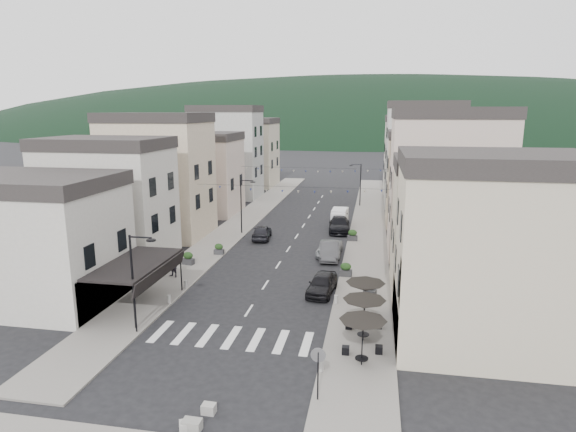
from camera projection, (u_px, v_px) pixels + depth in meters
name	position (u px, v px, depth m)	size (l,w,h in m)	color
ground	(221.00, 354.00, 26.62)	(700.00, 700.00, 0.00)	black
sidewalk_left	(244.00, 221.00, 58.68)	(4.00, 76.00, 0.12)	slate
sidewalk_right	(368.00, 226.00, 56.06)	(4.00, 76.00, 0.12)	slate
hill_backdrop	(364.00, 132.00, 315.00)	(640.00, 360.00, 70.00)	black
boutique_building	(27.00, 246.00, 33.27)	(12.00, 8.00, 8.00)	#BAB4AA
bistro_building	(489.00, 260.00, 26.87)	(10.00, 8.00, 10.00)	beige
boutique_awning	(139.00, 265.00, 32.03)	(3.77, 7.50, 3.28)	black
buildings_row_left	(204.00, 165.00, 64.13)	(10.20, 54.16, 14.00)	#BAB4AA
buildings_row_right	(430.00, 169.00, 57.92)	(10.20, 54.16, 14.50)	beige
cafe_terrace	(364.00, 304.00, 27.47)	(2.50, 8.10, 2.53)	black
streetlamp_left_near	(136.00, 273.00, 28.77)	(1.70, 0.56, 6.00)	black
streetlamp_left_far	(244.00, 201.00, 51.84)	(1.70, 0.56, 6.00)	black
streetlamp_right_far	(359.00, 180.00, 67.11)	(1.70, 0.56, 6.00)	black
traffic_sign	(318.00, 364.00, 21.83)	(0.70, 0.07, 2.70)	black
bollards	(247.00, 308.00, 31.82)	(11.66, 10.26, 0.60)	gray
bunting_near	(290.00, 190.00, 46.56)	(19.00, 0.28, 0.62)	black
bunting_far	(312.00, 171.00, 61.94)	(19.00, 0.28, 0.62)	black
parked_car_a	(322.00, 284.00, 35.33)	(1.76, 4.37, 1.49)	black
parked_car_b	(330.00, 250.00, 43.66)	(1.62, 4.64, 1.53)	#373739
parked_car_c	(329.00, 248.00, 44.67)	(2.20, 4.78, 1.33)	gray
parked_car_d	(339.00, 224.00, 53.53)	(2.26, 5.56, 1.61)	black
parked_car_e	(262.00, 232.00, 50.39)	(1.78, 4.43, 1.51)	black
delivery_van	(340.00, 217.00, 56.41)	(1.80, 4.30, 2.04)	silver
pedestrian_a	(164.00, 262.00, 39.24)	(0.72, 0.47, 1.98)	black
pedestrian_b	(173.00, 266.00, 38.38)	(0.90, 0.70, 1.86)	#26212C
concrete_block_a	(192.00, 425.00, 20.17)	(0.80, 0.50, 0.50)	gray
concrete_block_b	(209.00, 409.00, 21.34)	(0.60, 0.45, 0.45)	gray
concrete_block_c	(188.00, 426.00, 20.22)	(0.70, 0.50, 0.40)	#A09D98
planter_la	(188.00, 258.00, 41.69)	(1.08, 0.72, 1.11)	#2C2C2E
planter_lb	(219.00, 249.00, 44.68)	(0.92, 0.53, 1.01)	#323235
planter_ra	(370.00, 289.00, 34.65)	(1.02, 0.78, 1.01)	#313234
planter_rb	(346.00, 270.00, 38.73)	(1.02, 0.60, 1.11)	#2B2B2D
planter_rc	(353.00, 235.00, 49.39)	(1.03, 0.57, 1.15)	#29292B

